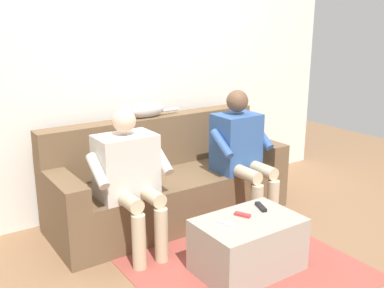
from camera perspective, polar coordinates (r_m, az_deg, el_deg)
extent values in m
plane|color=#846042|center=(3.51, 3.48, -13.44)|extent=(8.00, 8.00, 0.00)
cube|color=silver|center=(4.11, -6.83, 11.33)|extent=(4.51, 0.06, 2.80)
cube|color=brown|center=(3.86, -1.94, -7.16)|extent=(1.73, 0.57, 0.41)
cube|color=brown|center=(4.08, -4.80, -2.45)|extent=(2.09, 0.19, 0.87)
cube|color=brown|center=(4.38, 8.72, -3.25)|extent=(0.18, 0.57, 0.59)
cube|color=brown|center=(3.46, -15.67, -9.01)|extent=(0.18, 0.57, 0.59)
cube|color=#A89E8E|center=(3.20, 7.19, -12.72)|extent=(0.72, 0.48, 0.39)
cube|color=#335693|center=(3.90, 5.68, 0.19)|extent=(0.37, 0.30, 0.51)
sphere|color=brown|center=(3.82, 5.83, 5.52)|extent=(0.19, 0.19, 0.19)
cylinder|color=#C6B793|center=(3.87, 8.49, -3.10)|extent=(0.11, 0.39, 0.11)
cylinder|color=#C6B793|center=(3.76, 6.45, -3.61)|extent=(0.11, 0.39, 0.11)
cylinder|color=#C6B793|center=(3.84, 10.32, -7.57)|extent=(0.10, 0.10, 0.41)
cylinder|color=#C6B793|center=(3.72, 8.31, -8.23)|extent=(0.10, 0.10, 0.41)
cylinder|color=#335693|center=(3.97, 8.93, 1.01)|extent=(0.08, 0.27, 0.22)
cylinder|color=#335693|center=(3.69, 3.81, 0.01)|extent=(0.08, 0.27, 0.22)
cube|color=beige|center=(3.35, -8.46, -2.82)|extent=(0.44, 0.29, 0.48)
sphere|color=beige|center=(3.25, -8.71, 2.98)|extent=(0.17, 0.17, 0.17)
cylinder|color=#C6B793|center=(3.30, -5.60, -6.40)|extent=(0.11, 0.35, 0.11)
cylinder|color=#C6B793|center=(3.23, -8.42, -7.04)|extent=(0.11, 0.35, 0.11)
cylinder|color=#C6B793|center=(3.28, -3.98, -11.60)|extent=(0.10, 0.10, 0.41)
cylinder|color=#C6B793|center=(3.20, -6.83, -12.38)|extent=(0.10, 0.10, 0.41)
cylinder|color=beige|center=(3.38, -3.97, -1.86)|extent=(0.08, 0.27, 0.22)
cylinder|color=beige|center=(3.17, -12.04, -3.41)|extent=(0.08, 0.27, 0.22)
ellipsoid|color=silver|center=(3.92, -5.89, 4.39)|extent=(0.35, 0.13, 0.14)
sphere|color=silver|center=(3.83, -8.53, 4.29)|extent=(0.12, 0.12, 0.12)
cone|color=silver|center=(3.85, -8.67, 5.05)|extent=(0.04, 0.04, 0.03)
cone|color=silver|center=(3.80, -8.28, 4.92)|extent=(0.04, 0.04, 0.03)
cylinder|color=silver|center=(4.04, -2.93, 4.40)|extent=(0.18, 0.03, 0.03)
cube|color=white|center=(3.01, 4.36, -10.13)|extent=(0.06, 0.12, 0.02)
cube|color=#B73333|center=(3.15, 6.54, -9.00)|extent=(0.09, 0.12, 0.02)
cube|color=black|center=(3.29, 8.83, -7.98)|extent=(0.08, 0.15, 0.02)
cube|color=#9E473D|center=(3.37, 5.68, -14.76)|extent=(1.51, 1.56, 0.01)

